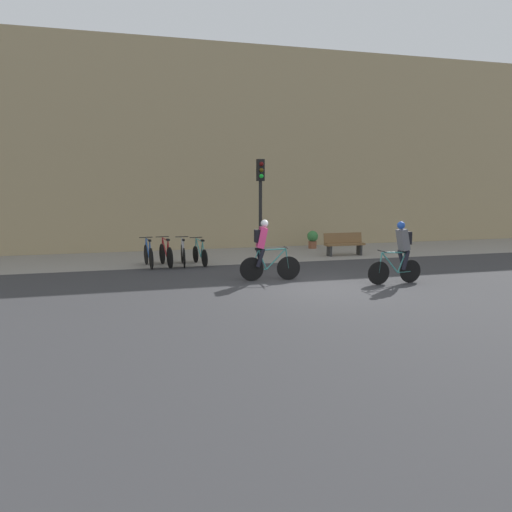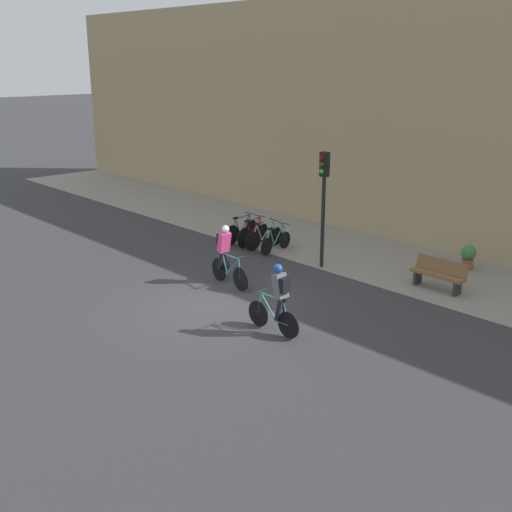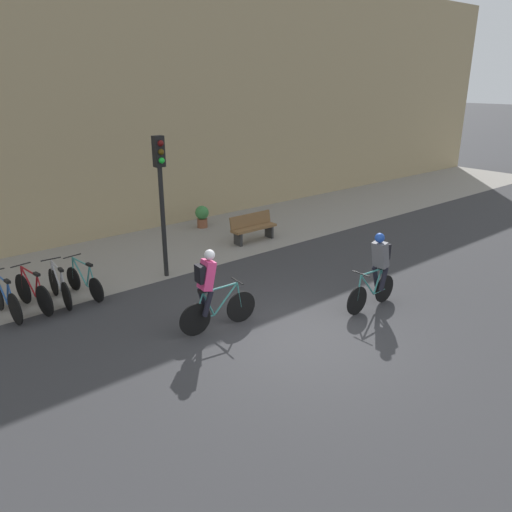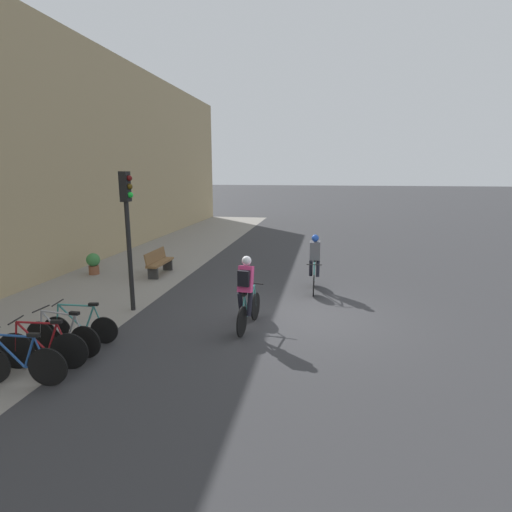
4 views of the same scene
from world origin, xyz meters
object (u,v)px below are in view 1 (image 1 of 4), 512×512
at_px(cyclist_grey, 401,251).
at_px(parked_bike_2, 183,254).
at_px(bench, 344,244).
at_px(potted_plant, 313,239).
at_px(parked_bike_0, 148,255).
at_px(parked_bike_3, 200,254).
at_px(traffic_light_pole, 261,192).
at_px(parked_bike_1, 166,254).
at_px(cyclist_pink, 264,249).

height_order(cyclist_grey, parked_bike_2, cyclist_grey).
distance_m(parked_bike_2, bench, 6.52).
bearing_deg(potted_plant, cyclist_grey, -93.90).
bearing_deg(cyclist_grey, parked_bike_0, 144.23).
bearing_deg(parked_bike_2, parked_bike_0, 179.97).
height_order(parked_bike_3, potted_plant, parked_bike_3).
bearing_deg(traffic_light_pole, parked_bike_2, 177.67).
xyz_separation_m(parked_bike_2, potted_plant, (6.09, 3.11, 0.03)).
bearing_deg(parked_bike_1, parked_bike_3, -0.11).
relative_size(cyclist_grey, parked_bike_0, 1.02).
bearing_deg(cyclist_pink, cyclist_grey, -21.65).
height_order(cyclist_grey, traffic_light_pole, traffic_light_pole).
xyz_separation_m(parked_bike_2, bench, (6.47, 0.76, 0.07)).
distance_m(cyclist_grey, parked_bike_3, 6.95).
bearing_deg(cyclist_grey, parked_bike_1, 141.70).
relative_size(cyclist_pink, parked_bike_1, 1.04).
height_order(cyclist_grey, bench, cyclist_grey).
relative_size(parked_bike_3, traffic_light_pole, 0.44).
xyz_separation_m(cyclist_grey, bench, (0.93, 5.60, -0.48)).
bearing_deg(cyclist_grey, parked_bike_3, 135.66).
height_order(parked_bike_1, traffic_light_pole, traffic_light_pole).
distance_m(bench, potted_plant, 2.39).
distance_m(parked_bike_1, parked_bike_3, 1.18).
height_order(parked_bike_3, traffic_light_pole, traffic_light_pole).
height_order(parked_bike_1, potted_plant, parked_bike_1).
distance_m(cyclist_grey, parked_bike_1, 7.83).
bearing_deg(bench, potted_plant, 99.33).
relative_size(parked_bike_0, parked_bike_1, 1.01).
height_order(traffic_light_pole, bench, traffic_light_pole).
bearing_deg(parked_bike_2, traffic_light_pole, -2.33).
bearing_deg(bench, traffic_light_pole, -166.79).
bearing_deg(parked_bike_0, parked_bike_1, 0.04).
bearing_deg(parked_bike_3, cyclist_grey, -44.34).
height_order(bench, potted_plant, bench).
bearing_deg(parked_bike_0, potted_plant, 23.19).
bearing_deg(cyclist_pink, traffic_light_pole, 75.79).
bearing_deg(traffic_light_pole, parked_bike_3, 177.07).
height_order(parked_bike_1, bench, parked_bike_1).
xyz_separation_m(cyclist_pink, parked_bike_3, (-1.35, 3.41, -0.57)).
height_order(cyclist_pink, parked_bike_2, cyclist_pink).
bearing_deg(parked_bike_2, cyclist_grey, -41.13).
bearing_deg(cyclist_pink, parked_bike_2, 119.60).
distance_m(cyclist_grey, bench, 5.69).
bearing_deg(cyclist_pink, parked_bike_3, 111.54).
xyz_separation_m(parked_bike_3, potted_plant, (5.50, 3.11, 0.06)).
relative_size(parked_bike_0, parked_bike_3, 1.06).
relative_size(parked_bike_0, bench, 1.07).
xyz_separation_m(cyclist_grey, parked_bike_2, (-5.54, 4.84, -0.54)).
xyz_separation_m(cyclist_pink, parked_bike_1, (-2.53, 3.41, -0.53)).
bearing_deg(bench, parked_bike_3, -172.66).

